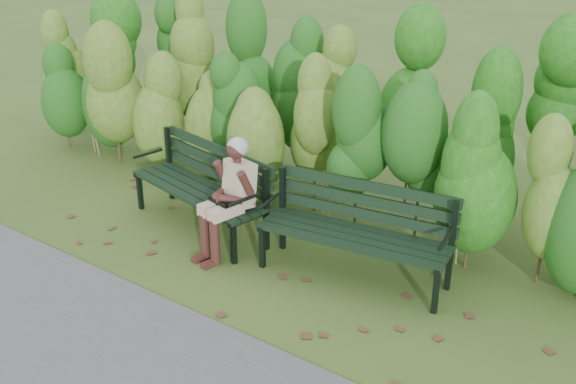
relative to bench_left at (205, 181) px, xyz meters
The scene contains 6 objects.
ground 1.37m from the bench_left, 19.80° to the right, with size 80.00×80.00×0.00m, color #365420.
hedge_band 1.99m from the bench_left, 50.41° to the left, with size 11.04×1.67×2.42m.
leaf_litter 1.31m from the bench_left, 23.93° to the right, with size 5.66×2.26×0.01m.
bench_left is the anchor object (origin of this frame).
bench_right 1.91m from the bench_left, ahead, with size 1.92×0.86×0.93m.
seated_woman 0.73m from the bench_left, 26.56° to the right, with size 0.50×0.73×1.25m.
Camera 1 is at (3.53, -4.61, 3.50)m, focal length 42.00 mm.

